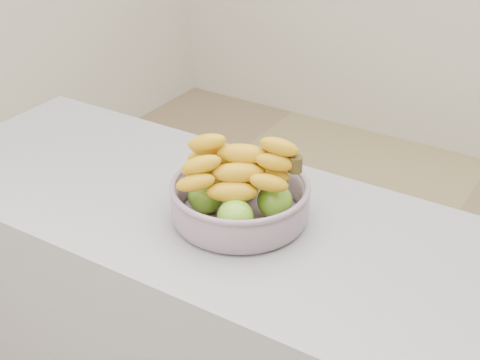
% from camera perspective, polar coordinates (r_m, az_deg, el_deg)
% --- Properties ---
extents(fruit_bowl, '(0.31, 0.31, 0.19)m').
position_cam_1_polar(fruit_bowl, '(1.49, -0.02, -1.35)').
color(fruit_bowl, '#93A4B0').
rests_on(fruit_bowl, counter).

